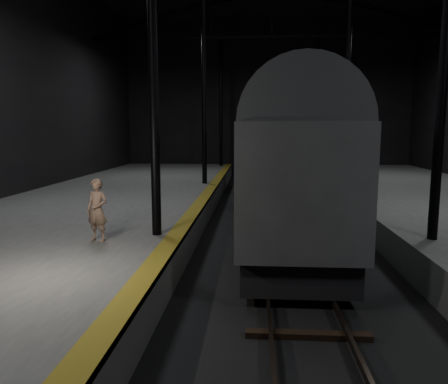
{
  "coord_description": "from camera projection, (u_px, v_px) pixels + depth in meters",
  "views": [
    {
      "loc": [
        -1.06,
        -15.95,
        3.95
      ],
      "look_at": [
        -2.0,
        -2.34,
        2.0
      ],
      "focal_mm": 35.0,
      "sensor_mm": 36.0,
      "label": 1
    }
  ],
  "objects": [
    {
      "name": "ground",
      "position": [
        282.0,
        237.0,
        16.24
      ],
      "size": [
        44.0,
        44.0,
        0.0
      ],
      "primitive_type": "plane",
      "color": "black",
      "rests_on": "ground"
    },
    {
      "name": "woman",
      "position": [
        97.0,
        210.0,
        11.55
      ],
      "size": [
        0.7,
        0.56,
        1.68
      ],
      "primitive_type": "imported",
      "rotation": [
        0.0,
        0.0,
        -0.29
      ],
      "color": "#8D6C56",
      "rests_on": "platform_left"
    },
    {
      "name": "platform_left",
      "position": [
        85.0,
        221.0,
        16.68
      ],
      "size": [
        9.0,
        43.8,
        1.0
      ],
      "primitive_type": "cube",
      "color": "#52524F",
      "rests_on": "ground"
    },
    {
      "name": "track",
      "position": [
        282.0,
        235.0,
        16.23
      ],
      "size": [
        2.4,
        43.0,
        0.24
      ],
      "color": "#3F3328",
      "rests_on": "ground"
    },
    {
      "name": "tactile_strip",
      "position": [
        195.0,
        209.0,
        16.32
      ],
      "size": [
        0.5,
        43.8,
        0.01
      ],
      "primitive_type": "cube",
      "color": "brown",
      "rests_on": "platform_left"
    },
    {
      "name": "train",
      "position": [
        279.0,
        151.0,
        19.0
      ],
      "size": [
        3.04,
        20.33,
        5.43
      ],
      "color": "#94979B",
      "rests_on": "ground"
    }
  ]
}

